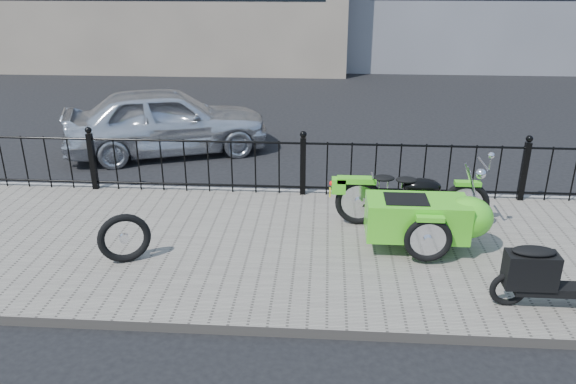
# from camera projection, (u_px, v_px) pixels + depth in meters

# --- Properties ---
(ground) EXTENTS (120.00, 120.00, 0.00)m
(ground) POSITION_uv_depth(u_px,v_px,m) (299.00, 235.00, 8.11)
(ground) COLOR black
(ground) RESTS_ON ground
(sidewalk) EXTENTS (30.00, 3.80, 0.12)m
(sidewalk) POSITION_uv_depth(u_px,v_px,m) (297.00, 248.00, 7.63)
(sidewalk) COLOR slate
(sidewalk) RESTS_ON ground
(curb) EXTENTS (30.00, 0.10, 0.12)m
(curb) POSITION_uv_depth(u_px,v_px,m) (303.00, 194.00, 9.42)
(curb) COLOR gray
(curb) RESTS_ON ground
(iron_fence) EXTENTS (14.11, 0.11, 1.08)m
(iron_fence) POSITION_uv_depth(u_px,v_px,m) (303.00, 167.00, 9.09)
(iron_fence) COLOR black
(iron_fence) RESTS_ON sidewalk
(motorcycle_sidecar) EXTENTS (2.28, 1.48, 0.98)m
(motorcycle_sidecar) POSITION_uv_depth(u_px,v_px,m) (428.00, 213.00, 7.40)
(motorcycle_sidecar) COLOR black
(motorcycle_sidecar) RESTS_ON sidewalk
(scooter) EXTENTS (1.51, 0.44, 1.02)m
(scooter) POSITION_uv_depth(u_px,v_px,m) (553.00, 275.00, 6.08)
(scooter) COLOR black
(scooter) RESTS_ON sidewalk
(spare_tire) EXTENTS (0.64, 0.37, 0.66)m
(spare_tire) POSITION_uv_depth(u_px,v_px,m) (124.00, 238.00, 7.04)
(spare_tire) COLOR black
(spare_tire) RESTS_ON sidewalk
(sedan_car) EXTENTS (4.36, 2.89, 1.38)m
(sedan_car) POSITION_uv_depth(u_px,v_px,m) (167.00, 120.00, 11.41)
(sedan_car) COLOR silver
(sedan_car) RESTS_ON ground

